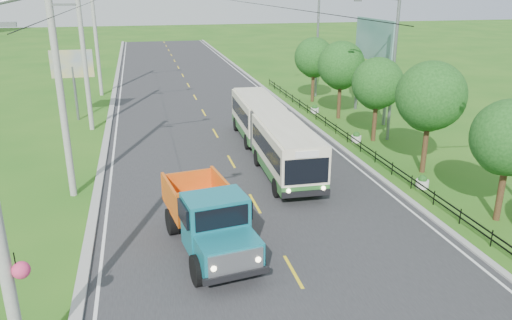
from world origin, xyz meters
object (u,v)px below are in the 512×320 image
object	(u,v)px
pole_near	(61,91)
tree_second	(508,141)
streetlight_mid	(391,65)
streetlight_far	(316,42)
pole_mid	(85,56)
planter_near	(422,182)
planter_mid	(356,138)
planter_far	(315,109)
billboard_left	(72,68)
billboard_right	(374,46)
dump_truck	(209,215)
tree_third	(430,99)
bus	(271,130)
tree_back	(314,59)
tree_fourth	(377,86)
tree_fifth	(341,67)
pole_far	(96,39)

from	to	relation	value
pole_near	tree_second	size ratio (longest dim) A/B	1.89
streetlight_mid	streetlight_far	xyz separation A→B (m)	(0.00, 14.00, 0.00)
pole_mid	planter_near	distance (m)	23.08
planter_mid	planter_far	xyz separation A→B (m)	(0.00, 8.00, 0.00)
billboard_left	billboard_right	world-z (taller)	billboard_right
billboard_left	dump_truck	size ratio (longest dim) A/B	0.81
tree_second	billboard_left	bearing A→B (deg)	131.52
tree_third	bus	distance (m)	8.85
pole_near	streetlight_mid	world-z (taller)	pole_near
planter_mid	planter_far	distance (m)	8.00
billboard_right	tree_back	bearing A→B (deg)	111.70
tree_fourth	planter_near	world-z (taller)	tree_fourth
bus	tree_fourth	bearing A→B (deg)	15.58
tree_second	planter_far	world-z (taller)	tree_second
pole_mid	dump_truck	distance (m)	19.92
streetlight_mid	dump_truck	xyz separation A→B (m)	(-13.28, -11.76, -3.45)
tree_fifth	billboard_left	world-z (taller)	tree_fifth
tree_fifth	tree_fourth	bearing A→B (deg)	-90.00
tree_back	billboard_right	world-z (taller)	billboard_right
streetlight_mid	billboard_left	xyz separation A→B (m)	(-20.14, 10.00, -1.04)
pole_far	billboard_right	distance (m)	24.33
tree_third	tree_fourth	bearing A→B (deg)	90.00
pole_mid	planter_far	size ratio (longest dim) A/B	14.93
tree_back	tree_fifth	bearing A→B (deg)	-90.00
streetlight_mid	planter_mid	world-z (taller)	streetlight_mid
tree_back	planter_mid	world-z (taller)	tree_back
planter_near	billboard_right	bearing A→B (deg)	75.20
planter_mid	dump_truck	bearing A→B (deg)	-133.70
planter_near	billboard_left	world-z (taller)	billboard_left
planter_mid	planter_far	size ratio (longest dim) A/B	1.00
tree_second	streetlight_far	xyz separation A→B (m)	(0.79, 25.86, 1.38)
pole_near	pole_far	size ratio (longest dim) A/B	1.00
streetlight_mid	streetlight_far	world-z (taller)	same
pole_far	streetlight_far	distance (m)	19.56
pole_far	tree_fifth	distance (m)	22.25
streetlight_mid	bus	xyz separation A→B (m)	(-8.25, -1.72, -3.25)
pole_near	streetlight_far	size ratio (longest dim) A/B	1.10
billboard_left	dump_truck	world-z (taller)	billboard_left
planter_near	dump_truck	distance (m)	11.91
tree_second	planter_far	bearing A→B (deg)	93.62
tree_second	planter_near	bearing A→B (deg)	108.03
pole_near	tree_back	size ratio (longest dim) A/B	1.82
tree_back	streetlight_mid	world-z (taller)	streetlight_mid
dump_truck	streetlight_mid	bearing A→B (deg)	33.11
tree_fourth	pole_mid	bearing A→B (deg)	159.26
billboard_left	pole_far	bearing A→B (deg)	82.17
planter_mid	planter_near	bearing A→B (deg)	-90.00
pole_far	billboard_left	bearing A→B (deg)	-97.83
pole_far	streetlight_far	xyz separation A→B (m)	(18.90, -5.00, -0.19)
tree_second	billboard_left	xyz separation A→B (m)	(-19.36, 21.86, 0.35)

